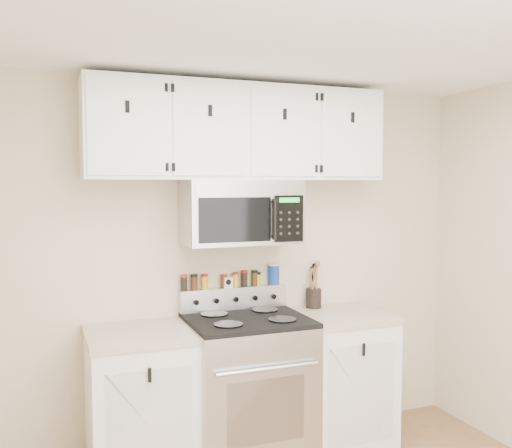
{
  "coord_description": "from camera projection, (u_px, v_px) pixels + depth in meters",
  "views": [
    {
      "loc": [
        -1.25,
        -1.99,
        1.81
      ],
      "look_at": [
        0.07,
        1.45,
        1.55
      ],
      "focal_mm": 40.0,
      "sensor_mm": 36.0,
      "label": 1
    }
  ],
  "objects": [
    {
      "name": "back_wall",
      "position": [
        232.0,
        265.0,
        3.96
      ],
      "size": [
        3.5,
        0.01,
        2.5
      ],
      "primitive_type": "cube",
      "color": "beige",
      "rests_on": "floor"
    },
    {
      "name": "ceiling",
      "position": [
        371.0,
        11.0,
        2.25
      ],
      "size": [
        3.5,
        3.5,
        0.01
      ],
      "primitive_type": "cube",
      "color": "white",
      "rests_on": "back_wall"
    },
    {
      "name": "range",
      "position": [
        248.0,
        387.0,
        3.72
      ],
      "size": [
        0.76,
        0.65,
        1.1
      ],
      "color": "#B7B7BA",
      "rests_on": "floor"
    },
    {
      "name": "base_cabinet_left",
      "position": [
        141.0,
        405.0,
        3.49
      ],
      "size": [
        0.64,
        0.62,
        0.92
      ],
      "color": "white",
      "rests_on": "floor"
    },
    {
      "name": "base_cabinet_right",
      "position": [
        339.0,
        377.0,
        3.99
      ],
      "size": [
        0.64,
        0.62,
        0.92
      ],
      "color": "white",
      "rests_on": "floor"
    },
    {
      "name": "microwave",
      "position": [
        241.0,
        212.0,
        3.76
      ],
      "size": [
        0.76,
        0.44,
        0.42
      ],
      "color": "#9E9EA3",
      "rests_on": "back_wall"
    },
    {
      "name": "upper_cabinets",
      "position": [
        239.0,
        133.0,
        3.74
      ],
      "size": [
        2.0,
        0.35,
        0.62
      ],
      "color": "white",
      "rests_on": "back_wall"
    },
    {
      "name": "utensil_crock",
      "position": [
        314.0,
        297.0,
        4.11
      ],
      "size": [
        0.11,
        0.11,
        0.33
      ],
      "color": "black",
      "rests_on": "base_cabinet_right"
    },
    {
      "name": "kitchen_timer",
      "position": [
        227.0,
        282.0,
        3.92
      ],
      "size": [
        0.07,
        0.06,
        0.08
      ],
      "primitive_type": "cube",
      "rotation": [
        0.0,
        0.0,
        0.17
      ],
      "color": "silver",
      "rests_on": "range"
    },
    {
      "name": "salt_canister",
      "position": [
        274.0,
        274.0,
        4.04
      ],
      "size": [
        0.08,
        0.08,
        0.15
      ],
      "color": "navy",
      "rests_on": "range"
    },
    {
      "name": "spice_jar_0",
      "position": [
        184.0,
        283.0,
        3.81
      ],
      "size": [
        0.05,
        0.05,
        0.11
      ],
      "color": "black",
      "rests_on": "range"
    },
    {
      "name": "spice_jar_1",
      "position": [
        194.0,
        282.0,
        3.84
      ],
      "size": [
        0.05,
        0.05,
        0.11
      ],
      "color": "#422710",
      "rests_on": "range"
    },
    {
      "name": "spice_jar_2",
      "position": [
        205.0,
        282.0,
        3.86
      ],
      "size": [
        0.04,
        0.04,
        0.1
      ],
      "color": "gold",
      "rests_on": "range"
    },
    {
      "name": "spice_jar_3",
      "position": [
        224.0,
        281.0,
        3.91
      ],
      "size": [
        0.04,
        0.04,
        0.09
      ],
      "color": "#40260F",
      "rests_on": "range"
    },
    {
      "name": "spice_jar_4",
      "position": [
        235.0,
        280.0,
        3.94
      ],
      "size": [
        0.04,
        0.04,
        0.1
      ],
      "color": "gold",
      "rests_on": "range"
    },
    {
      "name": "spice_jar_5",
      "position": [
        244.0,
        278.0,
        3.96
      ],
      "size": [
        0.05,
        0.05,
        0.11
      ],
      "color": "black",
      "rests_on": "range"
    },
    {
      "name": "spice_jar_6",
      "position": [
        255.0,
        278.0,
        3.99
      ],
      "size": [
        0.05,
        0.05,
        0.11
      ],
      "color": "#3C2B0E",
      "rests_on": "range"
    },
    {
      "name": "spice_jar_7",
      "position": [
        258.0,
        279.0,
        4.0
      ],
      "size": [
        0.04,
        0.04,
        0.1
      ],
      "color": "gold",
      "rests_on": "range"
    }
  ]
}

